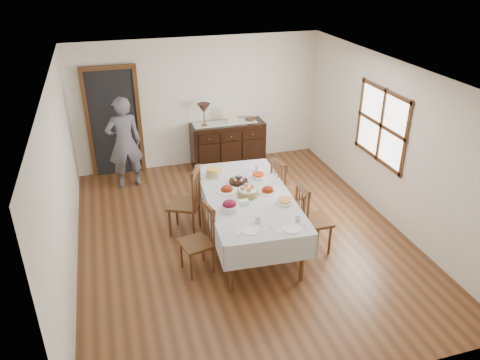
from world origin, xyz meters
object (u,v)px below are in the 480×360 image
object	(u,v)px
chair_right_near	(310,217)
chair_right_far	(285,191)
table_lamp	(204,109)
chair_left_far	(187,201)
person	(124,140)
dining_table	(248,201)
sideboard	(228,144)
chair_left_near	(200,239)

from	to	relation	value
chair_right_near	chair_right_far	distance (m)	0.88
table_lamp	chair_right_far	bearing A→B (deg)	-72.50
chair_left_far	person	bearing A→B (deg)	-131.74
dining_table	chair_right_near	distance (m)	0.94
sideboard	person	xyz separation A→B (m)	(-2.08, -0.41, 0.48)
chair_left_far	person	size ratio (longest dim) A/B	0.60
chair_left_far	dining_table	bearing A→B (deg)	81.25
person	chair_left_near	bearing A→B (deg)	96.14
dining_table	chair_right_far	bearing A→B (deg)	33.30
chair_right_far	person	xyz separation A→B (m)	(-2.38, 2.07, 0.37)
chair_left_near	chair_right_near	size ratio (longest dim) A/B	0.90
table_lamp	dining_table	bearing A→B (deg)	-89.89
chair_right_near	table_lamp	bearing A→B (deg)	13.60
chair_right_far	sideboard	size ratio (longest dim) A/B	0.75
chair_left_far	person	distance (m)	2.13
chair_left_far	chair_right_near	size ratio (longest dim) A/B	1.01
chair_right_far	chair_right_near	bearing A→B (deg)	172.32
sideboard	chair_left_far	bearing A→B (deg)	-118.72
table_lamp	chair_right_near	bearing A→B (deg)	-76.12
sideboard	table_lamp	world-z (taller)	table_lamp
chair_left_near	sideboard	size ratio (longest dim) A/B	0.67
dining_table	chair_right_far	distance (m)	0.91
chair_right_far	table_lamp	world-z (taller)	table_lamp
chair_left_near	dining_table	bearing A→B (deg)	104.43
chair_left_near	person	distance (m)	3.08
dining_table	person	bearing A→B (deg)	126.05
chair_right_near	dining_table	bearing A→B (deg)	62.10
chair_left_far	chair_right_near	distance (m)	1.92
dining_table	person	size ratio (longest dim) A/B	1.34
dining_table	person	world-z (taller)	person
chair_left_near	table_lamp	distance (m)	3.53
chair_left_far	chair_right_far	size ratio (longest dim) A/B	1.00
chair_left_near	chair_left_far	size ratio (longest dim) A/B	0.89
person	chair_right_far	bearing A→B (deg)	130.43
dining_table	chair_left_far	world-z (taller)	chair_left_far
dining_table	table_lamp	bearing A→B (deg)	93.59
chair_right_near	chair_right_far	xyz separation A→B (m)	(-0.05, 0.87, 0.00)
chair_right_near	person	size ratio (longest dim) A/B	0.60
person	chair_left_far	bearing A→B (deg)	103.57
chair_left_far	chair_right_near	bearing A→B (deg)	84.76
chair_left_near	chair_right_near	xyz separation A→B (m)	(1.66, -0.00, 0.06)
chair_left_near	chair_right_far	distance (m)	1.83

